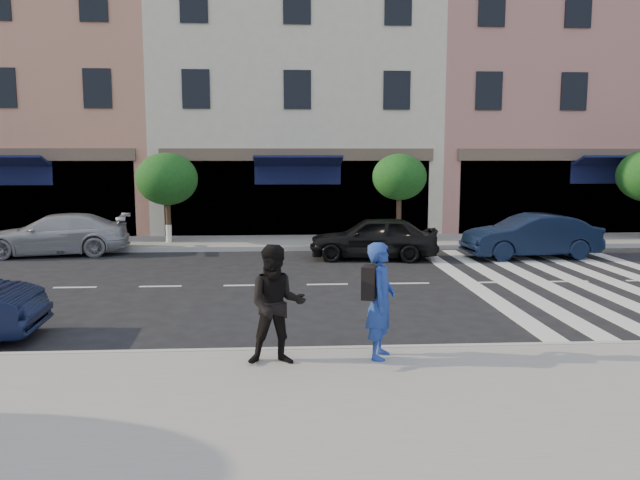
{
  "coord_description": "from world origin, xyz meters",
  "views": [
    {
      "loc": [
        -1.07,
        -10.79,
        3.08
      ],
      "look_at": [
        -0.32,
        1.72,
        1.4
      ],
      "focal_mm": 35.0,
      "sensor_mm": 36.0,
      "label": 1
    }
  ],
  "objects_px": {
    "car_far_left": "(56,235)",
    "car_far_right": "(531,236)",
    "photographer": "(381,301)",
    "car_far_mid": "(374,238)",
    "walker": "(277,305)"
  },
  "relations": [
    {
      "from": "walker",
      "to": "photographer",
      "type": "bearing_deg",
      "value": 4.3
    },
    {
      "from": "car_far_left",
      "to": "car_far_right",
      "type": "height_order",
      "value": "car_far_right"
    },
    {
      "from": "photographer",
      "to": "car_far_mid",
      "type": "xyz_separation_m",
      "value": [
        1.32,
        9.7,
        -0.35
      ]
    },
    {
      "from": "car_far_left",
      "to": "car_far_right",
      "type": "distance_m",
      "value": 14.78
    },
    {
      "from": "walker",
      "to": "car_far_mid",
      "type": "relative_size",
      "value": 0.45
    },
    {
      "from": "car_far_left",
      "to": "car_far_mid",
      "type": "xyz_separation_m",
      "value": [
        9.87,
        -1.4,
        0.01
      ]
    },
    {
      "from": "photographer",
      "to": "car_far_left",
      "type": "xyz_separation_m",
      "value": [
        -8.55,
        11.1,
        -0.36
      ]
    },
    {
      "from": "photographer",
      "to": "car_far_mid",
      "type": "relative_size",
      "value": 0.44
    },
    {
      "from": "walker",
      "to": "car_far_right",
      "type": "xyz_separation_m",
      "value": [
        7.67,
        9.85,
        -0.34
      ]
    },
    {
      "from": "walker",
      "to": "car_far_left",
      "type": "distance_m",
      "value": 13.31
    },
    {
      "from": "car_far_right",
      "to": "car_far_left",
      "type": "bearing_deg",
      "value": -100.34
    },
    {
      "from": "photographer",
      "to": "walker",
      "type": "height_order",
      "value": "walker"
    },
    {
      "from": "photographer",
      "to": "car_far_left",
      "type": "bearing_deg",
      "value": 55.96
    },
    {
      "from": "car_far_left",
      "to": "walker",
      "type": "bearing_deg",
      "value": 24.35
    },
    {
      "from": "car_far_mid",
      "to": "car_far_right",
      "type": "height_order",
      "value": "car_far_right"
    }
  ]
}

